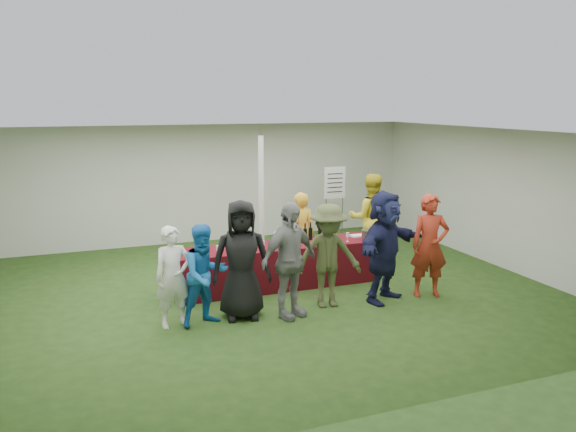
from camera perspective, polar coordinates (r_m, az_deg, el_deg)
name	(u,v)px	position (r m, az deg, el deg)	size (l,w,h in m)	color
ground	(256,294)	(9.61, -3.27, -7.94)	(60.00, 60.00, 0.00)	#284719
tent	(261,202)	(10.52, -2.73, 1.39)	(10.00, 10.00, 10.00)	white
serving_table	(277,265)	(9.91, -1.09, -5.04)	(3.60, 0.80, 0.75)	maroon
wine_bottles	(312,233)	(10.15, 2.43, -1.75)	(0.84, 0.14, 0.32)	black
wine_glasses	(255,244)	(9.41, -3.37, -2.90)	(2.75, 0.13, 0.16)	silver
water_bottle	(275,238)	(9.85, -1.32, -2.26)	(0.07, 0.07, 0.23)	silver
bar_towel	(357,236)	(10.48, 7.07, -2.01)	(0.25, 0.18, 0.03)	white
dump_bucket	(368,235)	(10.26, 8.10, -1.90)	(0.23, 0.23, 0.18)	slate
wine_list_sign	(335,189)	(12.44, 4.76, 2.78)	(0.50, 0.03, 1.80)	slate
staff_pourer	(300,233)	(10.57, 1.22, -1.73)	(0.57, 0.37, 1.55)	gold
staff_back	(370,218)	(11.41, 8.36, -0.22)	(0.87, 0.68, 1.80)	gold
customer_0	(173,277)	(8.24, -11.58, -6.08)	(0.54, 0.36, 1.49)	white
customer_1	(205,275)	(8.23, -8.41, -5.95)	(0.73, 0.57, 1.50)	blue
customer_2	(241,260)	(8.38, -4.75, -4.46)	(0.88, 0.57, 1.80)	black
customer_3	(289,260)	(8.38, 0.12, -4.53)	(1.04, 0.43, 1.77)	gray
customer_4	(328,256)	(8.86, 4.11, -4.06)	(1.07, 0.61, 1.65)	#444C28
customer_5	(385,246)	(9.20, 9.81, -3.05)	(1.69, 0.54, 1.82)	#191C41
customer_6	(430,246)	(9.59, 14.19, -2.95)	(0.63, 0.41, 1.73)	#A02B19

